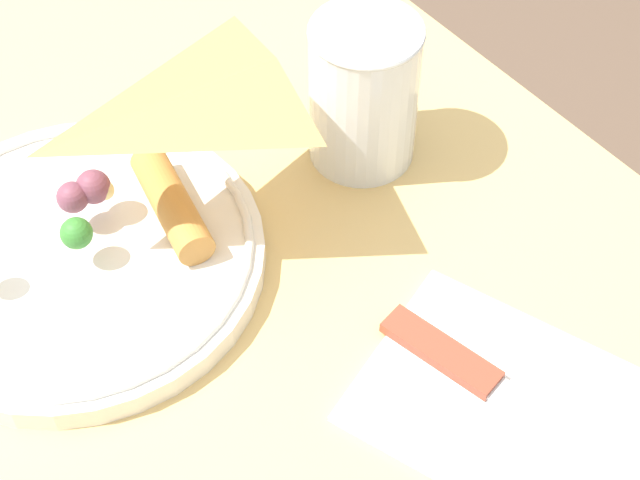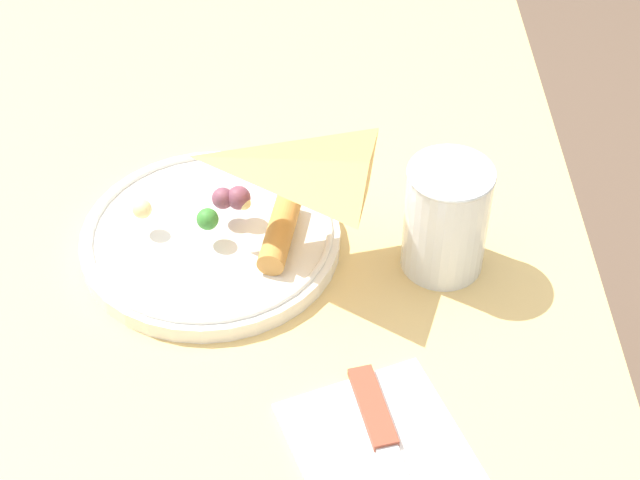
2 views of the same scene
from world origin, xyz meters
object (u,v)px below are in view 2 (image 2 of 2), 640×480
at_px(dining_table, 201,294).
at_px(plate_pizza, 211,234).
at_px(milk_glass, 446,222).
at_px(butter_knife, 392,463).
at_px(napkin_folded, 396,478).

relative_size(dining_table, plate_pizza, 4.33).
xyz_separation_m(dining_table, milk_glass, (0.07, 0.23, 0.17)).
bearing_deg(dining_table, milk_glass, 72.51).
relative_size(plate_pizza, milk_glass, 2.21).
height_order(plate_pizza, butter_knife, plate_pizza).
bearing_deg(dining_table, napkin_folded, 30.58).
distance_m(dining_table, plate_pizza, 0.14).
bearing_deg(plate_pizza, napkin_folded, 31.41).
distance_m(dining_table, napkin_folded, 0.36).
distance_m(dining_table, butter_knife, 0.36).
height_order(plate_pizza, milk_glass, milk_glass).
relative_size(dining_table, butter_knife, 5.03).
bearing_deg(plate_pizza, milk_glass, 83.35).
height_order(plate_pizza, napkin_folded, plate_pizza).
height_order(milk_glass, butter_knife, milk_glass).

